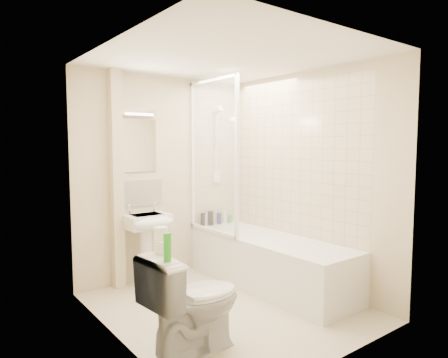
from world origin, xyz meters
TOP-DOWN VIEW (x-y plane):
  - floor at (0.00, 0.00)m, footprint 2.50×2.50m
  - wall_back at (0.00, 1.25)m, footprint 2.20×0.02m
  - wall_left at (-1.10, 0.00)m, footprint 0.02×2.50m
  - wall_right at (1.10, 0.00)m, footprint 0.02×2.50m
  - ceiling at (0.00, 0.00)m, footprint 2.20×2.50m
  - tile_back at (0.75, 1.24)m, footprint 0.70×0.01m
  - tile_right at (1.09, 0.20)m, footprint 0.01×2.10m
  - pipe_boxing at (-0.62, 1.19)m, footprint 0.12×0.12m
  - splashback at (-0.34, 1.24)m, footprint 0.60×0.02m
  - mirror at (-0.34, 1.24)m, footprint 0.46×0.01m
  - strip_light at (-0.34, 1.22)m, footprint 0.42×0.07m
  - bathtub at (0.75, 0.20)m, footprint 0.70×2.10m
  - shower_screen at (0.40, 0.80)m, footprint 0.04×0.92m
  - shower_fixture at (0.75, 1.19)m, footprint 0.10×0.16m
  - pedestal_sink at (-0.34, 1.01)m, footprint 0.48×0.46m
  - bottle_black_a at (0.50, 1.16)m, footprint 0.06×0.06m
  - bottle_white_a at (0.53, 1.16)m, footprint 0.05×0.05m
  - bottle_black_b at (0.63, 1.16)m, footprint 0.07×0.07m
  - bottle_blue at (0.76, 1.16)m, footprint 0.06×0.06m
  - bottle_white_b at (0.85, 1.16)m, footprint 0.06×0.06m
  - bottle_green at (0.94, 1.16)m, footprint 0.06×0.06m
  - toilet at (-0.72, -0.52)m, footprint 0.60×0.87m
  - toilet_roll_lower at (-0.95, -0.45)m, footprint 0.12×0.12m
  - toilet_roll_upper at (-0.94, -0.41)m, footprint 0.10×0.10m
  - green_bottle at (-1.02, -0.65)m, footprint 0.05×0.05m

SIDE VIEW (x-z plane):
  - floor at x=0.00m, z-range 0.00..0.00m
  - bathtub at x=0.75m, z-range 0.01..0.56m
  - toilet at x=-0.72m, z-range 0.00..0.80m
  - bottle_green at x=0.94m, z-range 0.55..0.64m
  - bottle_white_a at x=0.53m, z-range 0.55..0.69m
  - bottle_blue at x=0.76m, z-range 0.55..0.69m
  - bottle_white_b at x=0.85m, z-range 0.55..0.71m
  - bottle_black_a at x=0.50m, z-range 0.55..0.72m
  - bottle_black_b at x=0.63m, z-range 0.55..0.73m
  - pedestal_sink at x=-0.34m, z-range 0.19..1.11m
  - toilet_roll_lower at x=-0.95m, z-range 0.80..0.90m
  - green_bottle at x=-1.02m, z-range 0.80..1.00m
  - toilet_roll_upper at x=-0.94m, z-range 0.90..0.99m
  - splashback at x=-0.34m, z-range 0.88..1.18m
  - wall_back at x=0.00m, z-range 0.00..2.40m
  - wall_left at x=-1.10m, z-range 0.00..2.40m
  - wall_right at x=1.10m, z-range 0.00..2.40m
  - pipe_boxing at x=-0.62m, z-range 0.00..2.40m
  - tile_back at x=0.75m, z-range 0.55..2.30m
  - tile_right at x=1.09m, z-range 0.55..2.30m
  - shower_screen at x=0.40m, z-range 0.55..2.35m
  - shower_fixture at x=0.75m, z-range 1.05..2.04m
  - mirror at x=-0.34m, z-range 1.28..1.88m
  - strip_light at x=-0.34m, z-range 1.92..1.98m
  - ceiling at x=0.00m, z-range 2.39..2.41m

